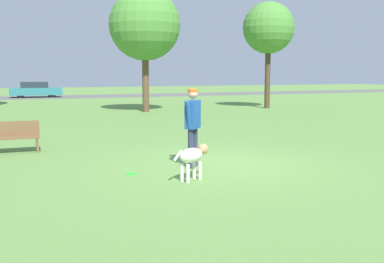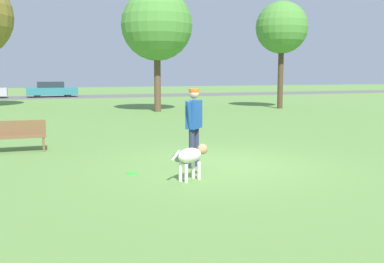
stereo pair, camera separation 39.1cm
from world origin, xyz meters
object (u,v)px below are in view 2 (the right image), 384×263
(person, at_px, (194,120))
(tree_mid_center, at_px, (157,25))
(tree_far_right, at_px, (282,28))
(parked_car_teal, at_px, (52,90))
(frisbee, at_px, (132,173))
(park_bench, at_px, (19,135))
(dog, at_px, (192,156))

(person, height_order, tree_mid_center, tree_mid_center)
(person, relative_size, tree_far_right, 0.28)
(parked_car_teal, bearing_deg, frisbee, -90.72)
(person, relative_size, tree_mid_center, 0.27)
(person, distance_m, park_bench, 5.19)
(dog, relative_size, park_bench, 0.67)
(tree_mid_center, bearing_deg, person, -102.77)
(person, height_order, tree_far_right, tree_far_right)
(person, bearing_deg, park_bench, 89.53)
(parked_car_teal, xyz_separation_m, park_bench, (-2.37, -28.89, -0.22))
(frisbee, bearing_deg, dog, -44.00)
(person, height_order, parked_car_teal, person)
(person, distance_m, dog, 1.37)
(park_bench, bearing_deg, frisbee, -57.71)
(tree_far_right, xyz_separation_m, park_bench, (-14.61, -10.68, -4.32))
(parked_car_teal, height_order, park_bench, parked_car_teal)
(parked_car_teal, distance_m, park_bench, 28.99)
(tree_mid_center, relative_size, tree_far_right, 1.05)
(frisbee, xyz_separation_m, tree_far_right, (12.35, 14.39, 4.76))
(person, bearing_deg, tree_mid_center, 30.23)
(tree_mid_center, height_order, parked_car_teal, tree_mid_center)
(park_bench, bearing_deg, person, -42.49)
(frisbee, height_order, parked_car_teal, parked_car_teal)
(person, xyz_separation_m, parked_car_teal, (-1.37, 32.43, -0.40))
(parked_car_teal, bearing_deg, park_bench, -95.22)
(frisbee, relative_size, tree_far_right, 0.04)
(parked_car_teal, bearing_deg, tree_mid_center, -75.90)
(frisbee, xyz_separation_m, parked_car_teal, (0.11, 32.61, 0.66))
(frisbee, bearing_deg, tree_mid_center, 72.03)
(person, bearing_deg, parked_car_teal, 45.41)
(park_bench, bearing_deg, parked_car_teal, 86.29)
(dog, bearing_deg, park_bench, 99.32)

